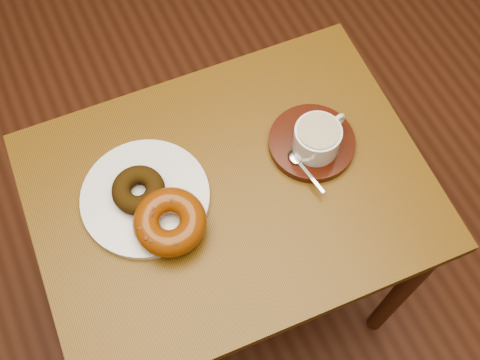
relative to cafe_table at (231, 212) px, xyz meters
name	(u,v)px	position (x,y,z in m)	size (l,w,h in m)	color
ground	(152,330)	(-0.25, 0.00, -0.57)	(6.00, 6.00, 0.00)	#4F2919
cafe_table	(231,212)	(0.00, 0.00, 0.00)	(0.75, 0.58, 0.68)	brown
donut_plate	(145,197)	(-0.15, 0.05, 0.12)	(0.23, 0.23, 0.01)	silver
donut_cinnamon	(138,190)	(-0.15, 0.05, 0.14)	(0.10, 0.10, 0.03)	#35220A
donut_caramel	(170,222)	(-0.13, -0.03, 0.15)	(0.13, 0.13, 0.05)	brown
saucer	(312,143)	(0.18, 0.02, 0.12)	(0.16, 0.16, 0.02)	#381107
coffee_cup	(318,138)	(0.18, 0.00, 0.16)	(0.11, 0.09, 0.06)	silver
teaspoon	(298,161)	(0.13, -0.01, 0.13)	(0.03, 0.10, 0.01)	silver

